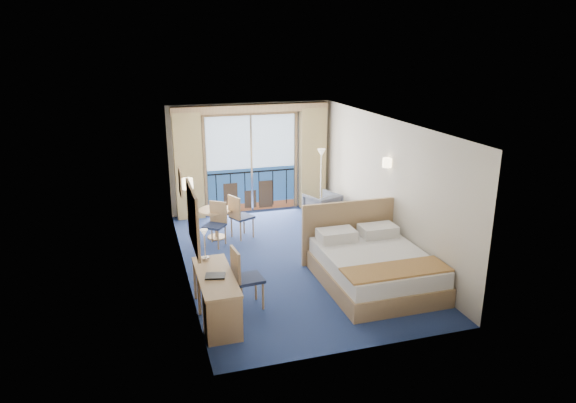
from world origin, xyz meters
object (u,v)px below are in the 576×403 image
object	(u,v)px
desk	(221,307)
table_chair_b	(216,221)
floor_lamp	(321,165)
armchair	(322,207)
bed	(373,266)
round_table	(216,216)
table_chair_a	(239,214)
nightstand	(369,235)
desk_chair	(243,275)

from	to	relation	value
desk	table_chair_b	distance (m)	3.47
floor_lamp	desk	xyz separation A→B (m)	(-3.33, -4.84, -0.82)
desk	armchair	bearing A→B (deg)	53.52
bed	round_table	size ratio (longest dim) A/B	3.16
floor_lamp	table_chair_a	distance (m)	2.68
armchair	table_chair_b	xyz separation A→B (m)	(-2.67, -0.84, 0.19)
nightstand	desk_chair	world-z (taller)	desk_chair
desk_chair	table_chair_a	size ratio (longest dim) A/B	1.05
bed	round_table	world-z (taller)	bed
armchair	round_table	distance (m)	2.66
nightstand	table_chair_a	bearing A→B (deg)	153.43
floor_lamp	desk	bearing A→B (deg)	-124.51
bed	desk_chair	size ratio (longest dim) A/B	2.24
armchair	table_chair_a	xyz separation A→B (m)	(-2.14, -0.61, 0.22)
floor_lamp	table_chair_a	size ratio (longest dim) A/B	1.66
table_chair_a	desk	bearing A→B (deg)	140.35
nightstand	table_chair_b	distance (m)	3.21
floor_lamp	nightstand	bearing A→B (deg)	-85.53
nightstand	round_table	distance (m)	3.30
desk	table_chair_a	xyz separation A→B (m)	(1.01, 3.66, 0.14)
desk_chair	table_chair_b	world-z (taller)	desk_chair
desk	bed	bearing A→B (deg)	16.16
bed	floor_lamp	bearing A→B (deg)	82.88
nightstand	desk_chair	distance (m)	3.55
nightstand	armchair	size ratio (longest dim) A/B	0.68
armchair	round_table	bearing A→B (deg)	-11.33
nightstand	desk_chair	bearing A→B (deg)	-149.74
desk_chair	table_chair_a	world-z (taller)	desk_chair
armchair	table_chair_a	world-z (taller)	table_chair_a
desk	round_table	bearing A→B (deg)	81.89
table_chair_b	armchair	bearing A→B (deg)	54.57
desk	table_chair_a	size ratio (longest dim) A/B	1.61
desk	table_chair_a	bearing A→B (deg)	74.51
bed	floor_lamp	distance (m)	4.14
nightstand	table_chair_a	distance (m)	2.81
floor_lamp	desk	distance (m)	5.93
armchair	table_chair_b	world-z (taller)	table_chair_b
desk	desk_chair	distance (m)	0.80
desk_chair	desk	bearing A→B (deg)	137.88
bed	floor_lamp	size ratio (longest dim) A/B	1.42
nightstand	armchair	distance (m)	1.90
floor_lamp	table_chair_a	world-z (taller)	floor_lamp
desk_chair	round_table	xyz separation A→B (m)	(0.08, 3.20, -0.08)
bed	table_chair_b	xyz separation A→B (m)	(-2.33, 2.62, 0.18)
table_chair_b	floor_lamp	bearing A→B (deg)	63.48
armchair	bed	bearing A→B (deg)	63.45
desk	desk_chair	size ratio (longest dim) A/B	1.53
bed	nightstand	distance (m)	1.74
armchair	desk_chair	world-z (taller)	desk_chair
desk	round_table	size ratio (longest dim) A/B	2.16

